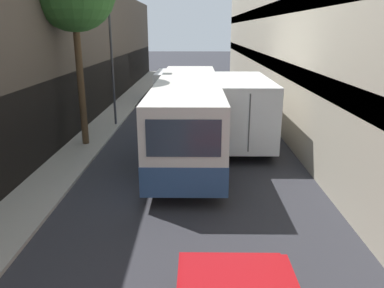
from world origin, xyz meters
TOP-DOWN VIEW (x-y plane):
  - ground_plane at (0.00, 15.00)m, footprint 150.00×150.00m
  - sidewalk_left at (-4.52, 15.00)m, footprint 1.66×60.00m
  - building_left_shopfront at (-6.45, 15.00)m, footprint 2.40×60.00m
  - bus at (-0.04, 14.80)m, footprint 2.45×11.35m
  - box_truck at (2.18, 16.29)m, footprint 2.31×7.55m
  - panel_van at (-1.59, 26.78)m, footprint 1.93×4.43m
  - street_lamp at (-3.94, 18.85)m, footprint 0.36×0.80m

SIDE VIEW (x-z plane):
  - ground_plane at x=0.00m, z-range 0.00..0.00m
  - sidewalk_left at x=-4.52m, z-range 0.00..0.10m
  - panel_van at x=-1.59m, z-range 0.11..2.11m
  - box_truck at x=2.18m, z-range 0.12..3.01m
  - bus at x=-0.04m, z-range 0.10..3.04m
  - building_left_shopfront at x=-6.45m, z-range -0.34..7.16m
  - street_lamp at x=-3.94m, z-range 1.52..9.63m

